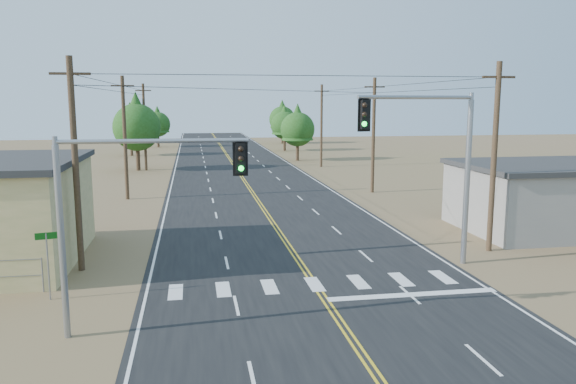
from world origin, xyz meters
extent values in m
plane|color=brown|center=(0.00, 0.00, 0.00)|extent=(220.00, 220.00, 0.00)
cube|color=black|center=(0.00, 30.00, 0.01)|extent=(15.00, 200.00, 0.02)
cylinder|color=gray|center=(-11.50, 9.00, 0.75)|extent=(0.06, 0.06, 1.50)
cylinder|color=#4C3826|center=(-10.50, 12.00, 5.00)|extent=(0.30, 0.30, 10.00)
cube|color=#4C3826|center=(-10.50, 12.00, 9.20)|extent=(1.80, 0.12, 0.12)
cylinder|color=#4C3826|center=(-10.50, 32.00, 5.00)|extent=(0.30, 0.30, 10.00)
cube|color=#4C3826|center=(-10.50, 32.00, 9.20)|extent=(1.80, 0.12, 0.12)
cylinder|color=#4C3826|center=(-10.50, 52.00, 5.00)|extent=(0.30, 0.30, 10.00)
cube|color=#4C3826|center=(-10.50, 52.00, 9.20)|extent=(1.80, 0.12, 0.12)
cylinder|color=#4C3826|center=(10.50, 12.00, 5.00)|extent=(0.30, 0.30, 10.00)
cube|color=#4C3826|center=(10.50, 12.00, 9.20)|extent=(1.80, 0.12, 0.12)
cylinder|color=#4C3826|center=(10.50, 32.00, 5.00)|extent=(0.30, 0.30, 10.00)
cube|color=#4C3826|center=(10.50, 32.00, 9.20)|extent=(1.80, 0.12, 0.12)
cylinder|color=#4C3826|center=(10.50, 52.00, 5.00)|extent=(0.30, 0.30, 10.00)
cube|color=#4C3826|center=(10.50, 52.00, 9.20)|extent=(1.80, 0.12, 0.12)
cylinder|color=gray|center=(-9.51, 4.00, 3.28)|extent=(0.23, 0.23, 6.57)
cylinder|color=gray|center=(-9.51, 4.00, 6.57)|extent=(0.17, 0.17, 0.56)
cylinder|color=gray|center=(-6.39, 3.92, 6.66)|extent=(6.26, 0.32, 0.15)
cube|color=black|center=(-3.54, 3.84, 6.05)|extent=(0.34, 0.29, 1.03)
sphere|color=black|center=(-3.54, 3.67, 6.38)|extent=(0.19, 0.19, 0.19)
sphere|color=black|center=(-3.54, 3.67, 6.05)|extent=(0.19, 0.19, 0.19)
sphere|color=#0CE533|center=(-3.54, 3.67, 5.72)|extent=(0.19, 0.19, 0.19)
cylinder|color=gray|center=(8.00, 10.00, 4.02)|extent=(0.28, 0.28, 8.03)
cylinder|color=gray|center=(8.00, 10.00, 8.03)|extent=(0.21, 0.21, 0.69)
cylinder|color=gray|center=(4.97, 9.25, 8.15)|extent=(6.10, 1.69, 0.18)
cube|color=black|center=(2.28, 8.57, 7.40)|extent=(0.47, 0.43, 1.26)
sphere|color=black|center=(2.23, 8.37, 7.80)|extent=(0.23, 0.23, 0.23)
sphere|color=black|center=(2.23, 8.37, 7.40)|extent=(0.23, 0.23, 0.23)
sphere|color=#0CE533|center=(2.23, 8.37, 7.00)|extent=(0.23, 0.23, 0.23)
cylinder|color=gray|center=(-11.00, 8.00, 1.38)|extent=(0.07, 0.07, 2.76)
cube|color=#0A4C0F|center=(-11.00, 8.00, 2.65)|extent=(0.82, 0.20, 0.28)
cylinder|color=#3F2D1E|center=(-11.40, 52.03, 1.64)|extent=(0.48, 0.48, 3.28)
cone|color=#214714|center=(-11.40, 52.03, 6.20)|extent=(5.10, 5.10, 5.83)
sphere|color=#214714|center=(-11.40, 52.03, 5.01)|extent=(5.47, 5.47, 5.47)
cylinder|color=#3F2D1E|center=(-14.00, 70.74, 1.42)|extent=(0.40, 0.40, 2.85)
cone|color=#214714|center=(-14.00, 70.74, 5.38)|extent=(4.43, 4.43, 5.06)
sphere|color=#214714|center=(-14.00, 70.74, 4.35)|extent=(4.75, 4.75, 4.75)
cylinder|color=#3F2D1E|center=(-10.99, 86.29, 1.31)|extent=(0.44, 0.44, 2.62)
cone|color=#214714|center=(-10.99, 86.29, 4.95)|extent=(4.08, 4.08, 4.66)
sphere|color=#214714|center=(-10.99, 86.29, 4.00)|extent=(4.37, 4.37, 4.37)
cylinder|color=#3F2D1E|center=(9.00, 59.79, 1.39)|extent=(0.43, 0.43, 2.78)
cone|color=#214714|center=(9.00, 59.79, 5.25)|extent=(4.32, 4.32, 4.94)
sphere|color=#214714|center=(9.00, 59.79, 4.25)|extent=(4.63, 4.63, 4.63)
cylinder|color=#3F2D1E|center=(9.76, 75.17, 1.36)|extent=(0.43, 0.43, 2.71)
cone|color=#214714|center=(9.76, 75.17, 5.12)|extent=(4.22, 4.22, 4.82)
sphere|color=#214714|center=(9.76, 75.17, 4.14)|extent=(4.52, 4.52, 4.52)
cylinder|color=#3F2D1E|center=(11.97, 91.23, 1.50)|extent=(0.41, 0.41, 3.00)
cone|color=#214714|center=(11.97, 91.23, 5.66)|extent=(4.66, 4.66, 5.33)
sphere|color=#214714|center=(11.97, 91.23, 4.58)|extent=(5.00, 5.00, 5.00)
camera|label=1|loc=(-5.15, -15.13, 7.95)|focal=35.00mm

